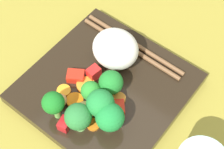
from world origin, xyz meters
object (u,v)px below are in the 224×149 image
object	(u,v)px
rice_mound	(115,49)
chopstick_pair	(132,46)
broccoli_floret_0	(100,104)
square_plate	(106,88)
carrot_slice_2	(86,85)

from	to	relation	value
rice_mound	chopstick_pair	distance (cm)	5.08
broccoli_floret_0	rice_mound	bearing A→B (deg)	26.89
square_plate	carrot_slice_2	world-z (taller)	carrot_slice_2
carrot_slice_2	square_plate	bearing A→B (deg)	-45.07
rice_mound	broccoli_floret_0	bearing A→B (deg)	-153.11
rice_mound	broccoli_floret_0	world-z (taller)	rice_mound
broccoli_floret_0	chopstick_pair	world-z (taller)	broccoli_floret_0
broccoli_floret_0	chopstick_pair	bearing A→B (deg)	17.45
chopstick_pair	square_plate	bearing A→B (deg)	98.06
square_plate	broccoli_floret_0	world-z (taller)	broccoli_floret_0
carrot_slice_2	broccoli_floret_0	bearing A→B (deg)	-114.34
rice_mound	chopstick_pair	bearing A→B (deg)	-7.72
carrot_slice_2	chopstick_pair	distance (cm)	11.44
square_plate	carrot_slice_2	bearing A→B (deg)	134.93
broccoli_floret_0	carrot_slice_2	size ratio (longest dim) A/B	1.97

